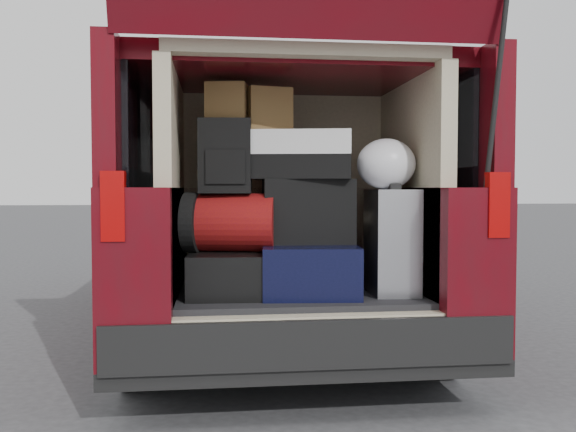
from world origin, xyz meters
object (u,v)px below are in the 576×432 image
object	(u,v)px
black_hardshell	(229,273)
navy_hardshell	(309,268)
red_duffel	(231,222)
twotone_duffel	(297,155)
backpack	(225,156)
silver_roller	(392,241)
black_soft_case	(308,211)

from	to	relation	value
black_hardshell	navy_hardshell	world-z (taller)	navy_hardshell
red_duffel	twotone_duffel	size ratio (longest dim) A/B	0.83
navy_hardshell	backpack	xyz separation A→B (m)	(-0.43, 0.02, 0.58)
navy_hardshell	black_hardshell	bearing A→B (deg)	-178.25
backpack	twotone_duffel	xyz separation A→B (m)	(0.38, 0.03, 0.01)
red_duffel	silver_roller	bearing A→B (deg)	5.54
twotone_duffel	navy_hardshell	bearing A→B (deg)	-26.42
red_duffel	twotone_duffel	xyz separation A→B (m)	(0.35, 0.01, 0.35)
black_hardshell	silver_roller	world-z (taller)	silver_roller
black_hardshell	twotone_duffel	world-z (taller)	twotone_duffel
navy_hardshell	twotone_duffel	xyz separation A→B (m)	(-0.06, 0.04, 0.59)
navy_hardshell	twotone_duffel	bearing A→B (deg)	147.11
twotone_duffel	silver_roller	bearing A→B (deg)	-0.47
silver_roller	red_duffel	world-z (taller)	silver_roller
black_hardshell	navy_hardshell	xyz separation A→B (m)	(0.42, -0.02, 0.02)
silver_roller	twotone_duffel	size ratio (longest dim) A/B	0.97
red_duffel	backpack	distance (m)	0.34
navy_hardshell	backpack	distance (m)	0.73
red_duffel	black_soft_case	size ratio (longest dim) A/B	0.99
black_soft_case	red_duffel	bearing A→B (deg)	-176.25
black_hardshell	twotone_duffel	xyz separation A→B (m)	(0.36, 0.02, 0.61)
twotone_duffel	black_soft_case	bearing A→B (deg)	18.96
silver_roller	black_hardshell	bearing A→B (deg)	176.83
silver_roller	twotone_duffel	distance (m)	0.67
red_duffel	black_hardshell	bearing A→B (deg)	-115.58
red_duffel	navy_hardshell	bearing A→B (deg)	6.80
navy_hardshell	backpack	bearing A→B (deg)	-177.47
silver_roller	twotone_duffel	bearing A→B (deg)	170.45
silver_roller	twotone_duffel	world-z (taller)	twotone_duffel
black_soft_case	twotone_duffel	bearing A→B (deg)	-170.55
backpack	twotone_duffel	world-z (taller)	backpack
silver_roller	backpack	world-z (taller)	backpack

